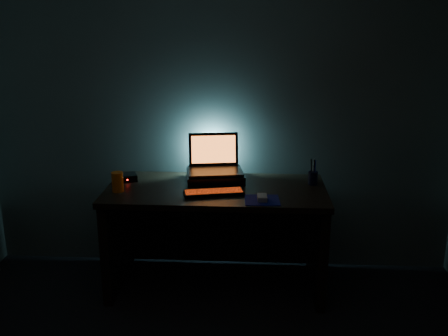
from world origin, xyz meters
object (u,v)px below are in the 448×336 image
keyboard (214,192)px  pen_cup (313,178)px  laptop (214,162)px  router (126,178)px  juice_glass (118,182)px  mouse (262,198)px

keyboard → pen_cup: 0.72m
keyboard → pen_cup: pen_cup is taller
laptop → router: 0.64m
juice_glass → router: size_ratio=0.75×
juice_glass → router: 0.23m
keyboard → juice_glass: 0.65m
mouse → router: size_ratio=0.56×
keyboard → juice_glass: bearing=165.8°
mouse → juice_glass: 0.97m
keyboard → router: bearing=146.7°
router → laptop: bearing=-14.2°
pen_cup → router: (-1.32, 0.00, -0.02)m
keyboard → mouse: mouse is taller
laptop → keyboard: size_ratio=1.02×
keyboard → router: (-0.65, 0.25, 0.01)m
mouse → juice_glass: bearing=170.2°
pen_cup → router: size_ratio=0.53×
juice_glass → keyboard: bearing=-1.8°
pen_cup → keyboard: bearing=-160.2°
keyboard → pen_cup: size_ratio=4.40×
mouse → juice_glass: juice_glass is taller
router → pen_cup: bearing=-23.1°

